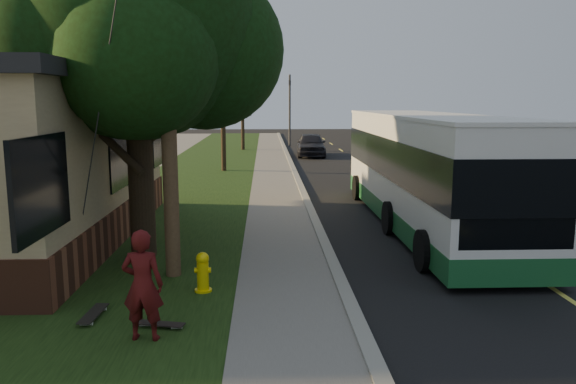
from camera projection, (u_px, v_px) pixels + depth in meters
The scene contains 16 objects.
ground at pixel (344, 293), 10.44m from camera, with size 120.00×120.00×0.00m, color black.
road at pixel (414, 198), 20.46m from camera, with size 8.00×80.00×0.01m, color black.
curb at pixel (305, 198), 20.29m from camera, with size 0.25×80.00×0.12m, color gray.
sidewalk at pixel (278, 198), 20.25m from camera, with size 2.00×80.00×0.08m, color slate.
grass_verge at pixel (180, 199), 20.11m from camera, with size 5.00×80.00×0.07m, color black.
fire_hydrant at pixel (203, 272), 10.26m from camera, with size 0.32×0.32×0.74m.
utility_pole at pixel (165, 42), 10.53m from camera, with size 2.86×3.21×9.07m.
leafy_tree at pixel (137, 24), 12.04m from camera, with size 6.30×6.00×7.80m.
bare_tree_near at pixel (223, 129), 27.70m from camera, with size 1.38×1.21×4.31m.
bare_tree_far at pixel (243, 122), 39.57m from camera, with size 1.38×1.21×4.03m.
traffic_signal at pixel (290, 105), 43.47m from camera, with size 0.18×0.22×5.50m.
transit_bus at pixel (426, 167), 15.71m from camera, with size 2.69×11.68×3.16m.
skateboarder at pixel (143, 285), 8.12m from camera, with size 0.60×0.40×1.65m, color #480E0F.
skateboard_main at pixel (93, 314), 9.05m from camera, with size 0.28×0.90×0.08m.
skateboard_spare at pixel (161, 324), 8.67m from camera, with size 0.77×0.35×0.07m.
distant_car at pixel (311, 145), 35.80m from camera, with size 1.76×4.38×1.49m, color black.
Camera 1 is at (-1.45, -9.95, 3.54)m, focal length 35.00 mm.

